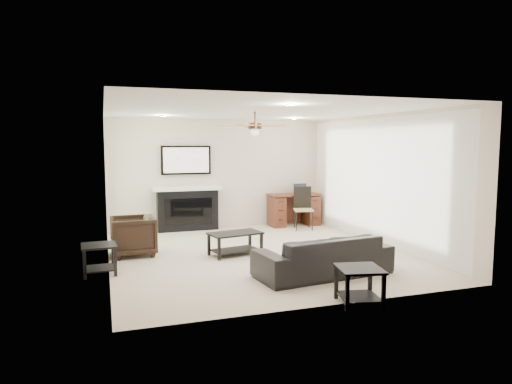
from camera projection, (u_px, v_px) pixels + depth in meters
room_shell at (265, 158)px, 8.05m from camera, size 5.50×5.54×2.52m
sofa at (323, 255)px, 6.75m from camera, size 2.12×1.03×0.59m
armchair at (133, 236)px, 7.95m from camera, size 0.78×0.76×0.69m
coffee_table at (235, 244)px, 7.98m from camera, size 0.98×0.67×0.40m
end_table_near at (359, 286)px, 5.53m from camera, size 0.62×0.62×0.45m
end_table_left at (99, 259)px, 6.80m from camera, size 0.53×0.53×0.45m
fireplace_unit at (187, 188)px, 10.18m from camera, size 1.52×0.34×1.91m
desk at (294, 210)px, 10.88m from camera, size 1.22×0.56×0.76m
desk_chair at (303, 208)px, 10.35m from camera, size 0.53×0.54×0.97m
laptop at (302, 189)px, 10.87m from camera, size 0.33×0.24×0.23m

